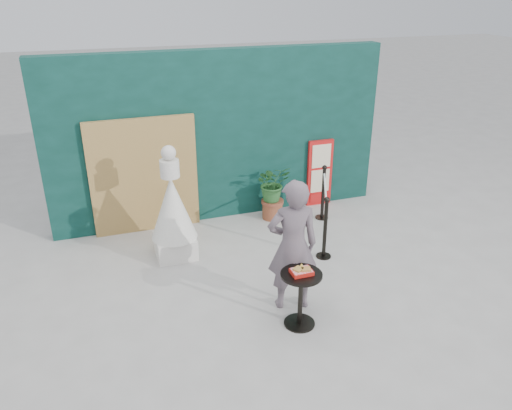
{
  "coord_description": "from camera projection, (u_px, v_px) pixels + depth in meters",
  "views": [
    {
      "loc": [
        -2.18,
        -5.13,
        4.01
      ],
      "look_at": [
        0.0,
        1.2,
        1.0
      ],
      "focal_mm": 35.0,
      "sensor_mm": 36.0,
      "label": 1
    }
  ],
  "objects": [
    {
      "name": "back_wall",
      "position": [
        220.0,
        137.0,
        8.82
      ],
      "size": [
        6.0,
        0.3,
        3.0
      ],
      "primitive_type": "cube",
      "color": "#0A2E27",
      "rests_on": "ground"
    },
    {
      "name": "woman",
      "position": [
        293.0,
        246.0,
        6.4
      ],
      "size": [
        0.73,
        0.55,
        1.82
      ],
      "primitive_type": "imported",
      "rotation": [
        0.0,
        0.0,
        2.95
      ],
      "color": "#64565D",
      "rests_on": "ground"
    },
    {
      "name": "menu_board",
      "position": [
        320.0,
        173.0,
        9.56
      ],
      "size": [
        0.5,
        0.07,
        1.3
      ],
      "color": "red",
      "rests_on": "ground"
    },
    {
      "name": "ground",
      "position": [
        285.0,
        307.0,
        6.72
      ],
      "size": [
        60.0,
        60.0,
        0.0
      ],
      "primitive_type": "plane",
      "color": "#ADAAA5",
      "rests_on": "ground"
    },
    {
      "name": "planter",
      "position": [
        273.0,
        188.0,
        9.0
      ],
      "size": [
        0.61,
        0.53,
        1.03
      ],
      "color": "brown",
      "rests_on": "ground"
    },
    {
      "name": "stanchion_barrier",
      "position": [
        324.0,
        210.0,
        8.4
      ],
      "size": [
        0.84,
        1.54,
        1.03
      ],
      "color": "black",
      "rests_on": "ground"
    },
    {
      "name": "bamboo_fence",
      "position": [
        144.0,
        176.0,
        8.43
      ],
      "size": [
        1.8,
        0.08,
        2.0
      ],
      "primitive_type": "cube",
      "color": "tan",
      "rests_on": "ground"
    },
    {
      "name": "cafe_table",
      "position": [
        301.0,
        291.0,
        6.19
      ],
      "size": [
        0.52,
        0.52,
        0.75
      ],
      "color": "black",
      "rests_on": "ground"
    },
    {
      "name": "food_basket",
      "position": [
        302.0,
        271.0,
        6.07
      ],
      "size": [
        0.26,
        0.19,
        0.11
      ],
      "color": "red",
      "rests_on": "cafe_table"
    },
    {
      "name": "statue",
      "position": [
        173.0,
        213.0,
        7.69
      ],
      "size": [
        0.71,
        0.71,
        1.83
      ],
      "color": "white",
      "rests_on": "ground"
    }
  ]
}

